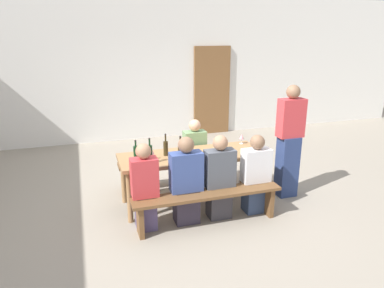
{
  "coord_description": "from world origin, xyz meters",
  "views": [
    {
      "loc": [
        -1.45,
        -4.56,
        2.4
      ],
      "look_at": [
        0.0,
        0.0,
        0.9
      ],
      "focal_mm": 33.44,
      "sensor_mm": 36.0,
      "label": 1
    }
  ],
  "objects": [
    {
      "name": "ground_plane",
      "position": [
        0.0,
        0.0,
        0.0
      ],
      "size": [
        24.0,
        24.0,
        0.0
      ],
      "primitive_type": "plane",
      "color": "gray"
    },
    {
      "name": "back_wall",
      "position": [
        0.0,
        3.64,
        1.6
      ],
      "size": [
        14.0,
        0.2,
        3.2
      ],
      "primitive_type": "cube",
      "color": "silver",
      "rests_on": "ground"
    },
    {
      "name": "wooden_door",
      "position": [
        1.62,
        3.5,
        1.05
      ],
      "size": [
        0.9,
        0.06,
        2.1
      ],
      "primitive_type": "cube",
      "color": "brown",
      "rests_on": "ground"
    },
    {
      "name": "tasting_table",
      "position": [
        0.0,
        0.0,
        0.67
      ],
      "size": [
        2.05,
        0.73,
        0.75
      ],
      "color": "#9E7247",
      "rests_on": "ground"
    },
    {
      "name": "bench_near",
      "position": [
        0.0,
        -0.66,
        0.35
      ],
      "size": [
        1.95,
        0.3,
        0.45
      ],
      "color": "brown",
      "rests_on": "ground"
    },
    {
      "name": "bench_far",
      "position": [
        0.0,
        0.66,
        0.35
      ],
      "size": [
        1.95,
        0.3,
        0.45
      ],
      "color": "brown",
      "rests_on": "ground"
    },
    {
      "name": "wine_bottle_0",
      "position": [
        -0.21,
        -0.13,
        0.87
      ],
      "size": [
        0.07,
        0.07,
        0.32
      ],
      "color": "#332814",
      "rests_on": "tasting_table"
    },
    {
      "name": "wine_bottle_1",
      "position": [
        -0.64,
        -0.19,
        0.88
      ],
      "size": [
        0.07,
        0.07,
        0.34
      ],
      "color": "#143319",
      "rests_on": "tasting_table"
    },
    {
      "name": "wine_bottle_2",
      "position": [
        -0.37,
        0.06,
        0.86
      ],
      "size": [
        0.07,
        0.07,
        0.31
      ],
      "color": "#332814",
      "rests_on": "tasting_table"
    },
    {
      "name": "wine_bottle_3",
      "position": [
        -0.81,
        -0.11,
        0.87
      ],
      "size": [
        0.07,
        0.07,
        0.31
      ],
      "color": "#143319",
      "rests_on": "tasting_table"
    },
    {
      "name": "wine_glass_0",
      "position": [
        -0.04,
        0.12,
        0.88
      ],
      "size": [
        0.07,
        0.07,
        0.18
      ],
      "color": "silver",
      "rests_on": "tasting_table"
    },
    {
      "name": "wine_glass_1",
      "position": [
        -0.59,
        -0.05,
        0.86
      ],
      "size": [
        0.07,
        0.07,
        0.16
      ],
      "color": "silver",
      "rests_on": "tasting_table"
    },
    {
      "name": "wine_glass_2",
      "position": [
        0.88,
        0.24,
        0.86
      ],
      "size": [
        0.08,
        0.08,
        0.16
      ],
      "color": "silver",
      "rests_on": "tasting_table"
    },
    {
      "name": "wine_glass_3",
      "position": [
        0.86,
        -0.27,
        0.88
      ],
      "size": [
        0.07,
        0.07,
        0.18
      ],
      "color": "silver",
      "rests_on": "tasting_table"
    },
    {
      "name": "seated_guest_near_0",
      "position": [
        -0.78,
        -0.51,
        0.54
      ],
      "size": [
        0.33,
        0.24,
        1.13
      ],
      "rotation": [
        0.0,
        0.0,
        1.57
      ],
      "color": "#52456D",
      "rests_on": "ground"
    },
    {
      "name": "seated_guest_near_1",
      "position": [
        -0.24,
        -0.51,
        0.55
      ],
      "size": [
        0.42,
        0.24,
        1.17
      ],
      "rotation": [
        0.0,
        0.0,
        1.57
      ],
      "color": "#322B3B",
      "rests_on": "ground"
    },
    {
      "name": "seated_guest_near_2",
      "position": [
        0.22,
        -0.51,
        0.54
      ],
      "size": [
        0.4,
        0.24,
        1.15
      ],
      "rotation": [
        0.0,
        0.0,
        1.57
      ],
      "color": "#363339",
      "rests_on": "ground"
    },
    {
      "name": "seated_guest_near_3",
      "position": [
        0.75,
        -0.51,
        0.52
      ],
      "size": [
        0.39,
        0.24,
        1.11
      ],
      "rotation": [
        0.0,
        0.0,
        1.57
      ],
      "color": "navy",
      "rests_on": "ground"
    },
    {
      "name": "seated_guest_far_0",
      "position": [
        0.21,
        0.51,
        0.53
      ],
      "size": [
        0.34,
        0.24,
        1.12
      ],
      "rotation": [
        0.0,
        0.0,
        -1.57
      ],
      "color": "#453570",
      "rests_on": "ground"
    },
    {
      "name": "standing_host",
      "position": [
        1.45,
        -0.19,
        0.82
      ],
      "size": [
        0.38,
        0.24,
        1.69
      ],
      "rotation": [
        0.0,
        0.0,
        3.14
      ],
      "color": "navy",
      "rests_on": "ground"
    }
  ]
}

